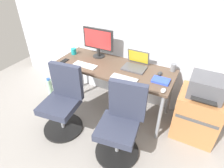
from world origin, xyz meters
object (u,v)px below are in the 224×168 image
object	(u,v)px
office_chair_right	(121,125)
open_laptop	(136,64)
side_cabinet	(197,115)
printer	(207,87)
water_bottle_on_floor	(50,86)
coffee_mug	(74,51)
desktop_monitor	(98,41)
office_chair_left	(63,103)

from	to	relation	value
office_chair_right	open_laptop	bearing A→B (deg)	101.24
side_cabinet	printer	distance (m)	0.45
water_bottle_on_floor	coffee_mug	xyz separation A→B (m)	(0.41, 0.25, 0.64)
office_chair_right	open_laptop	size ratio (longest dim) A/B	3.03
printer	open_laptop	distance (m)	0.92
printer	water_bottle_on_floor	bearing A→B (deg)	-174.90
water_bottle_on_floor	desktop_monitor	xyz separation A→B (m)	(0.80, 0.36, 0.85)
office_chair_right	desktop_monitor	world-z (taller)	desktop_monitor
side_cabinet	office_chair_left	bearing A→B (deg)	-156.78
side_cabinet	water_bottle_on_floor	bearing A→B (deg)	-174.88
side_cabinet	open_laptop	xyz separation A→B (m)	(-0.92, 0.10, 0.47)
office_chair_right	desktop_monitor	distance (m)	1.28
desktop_monitor	open_laptop	world-z (taller)	desktop_monitor
side_cabinet	water_bottle_on_floor	world-z (taller)	side_cabinet
printer	desktop_monitor	bearing A→B (deg)	174.31
water_bottle_on_floor	office_chair_left	bearing A→B (deg)	-32.91
printer	water_bottle_on_floor	xyz separation A→B (m)	(-2.34, -0.21, -0.63)
water_bottle_on_floor	open_laptop	world-z (taller)	open_laptop
printer	office_chair_right	bearing A→B (deg)	-137.85
desktop_monitor	coffee_mug	bearing A→B (deg)	-164.28
printer	open_laptop	bearing A→B (deg)	173.44
printer	open_laptop	world-z (taller)	open_laptop
office_chair_right	side_cabinet	xyz separation A→B (m)	(0.76, 0.69, -0.09)
office_chair_left	coffee_mug	xyz separation A→B (m)	(-0.32, 0.73, 0.37)
side_cabinet	office_chair_right	bearing A→B (deg)	-137.81
office_chair_left	coffee_mug	distance (m)	0.88
open_laptop	coffee_mug	bearing A→B (deg)	-176.56
office_chair_left	office_chair_right	world-z (taller)	same
printer	desktop_monitor	world-z (taller)	desktop_monitor
open_laptop	printer	bearing A→B (deg)	-6.56
office_chair_right	printer	distance (m)	1.08
coffee_mug	desktop_monitor	bearing A→B (deg)	15.72
printer	coffee_mug	size ratio (longest dim) A/B	4.35
printer	open_laptop	size ratio (longest dim) A/B	1.29
printer	desktop_monitor	xyz separation A→B (m)	(-1.54, 0.15, 0.22)
desktop_monitor	open_laptop	size ratio (longest dim) A/B	1.55
side_cabinet	coffee_mug	bearing A→B (deg)	178.71
side_cabinet	printer	bearing A→B (deg)	-90.00
office_chair_right	desktop_monitor	size ratio (longest dim) A/B	1.96
office_chair_right	coffee_mug	world-z (taller)	office_chair_right
open_laptop	office_chair_left	bearing A→B (deg)	-130.92
office_chair_left	printer	bearing A→B (deg)	23.19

